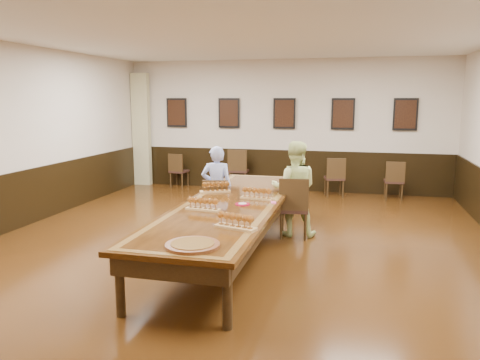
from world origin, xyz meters
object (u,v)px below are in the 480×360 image
(spare_chair_c, at_px, (334,177))
(spare_chair_d, at_px, (394,180))
(chair_man, at_px, (216,205))
(chair_woman, at_px, (294,207))
(carved_platter, at_px, (193,245))
(person_man, at_px, (217,188))
(person_woman, at_px, (294,189))
(spare_chair_b, at_px, (239,169))
(conference_table, at_px, (232,212))
(spare_chair_a, at_px, (179,170))

(spare_chair_c, distance_m, spare_chair_d, 1.33)
(chair_man, height_order, spare_chair_d, chair_man)
(chair_woman, height_order, carved_platter, chair_woman)
(spare_chair_d, xyz_separation_m, person_man, (-3.17, -3.35, 0.29))
(person_woman, bearing_deg, carved_platter, 72.89)
(spare_chair_c, height_order, carved_platter, spare_chair_c)
(chair_man, xyz_separation_m, spare_chair_c, (1.83, 3.43, 0.00))
(chair_man, height_order, spare_chair_c, spare_chair_c)
(spare_chair_b, bearing_deg, chair_man, 94.41)
(spare_chair_b, height_order, carved_platter, spare_chair_b)
(person_man, bearing_deg, spare_chair_c, -130.51)
(spare_chair_b, bearing_deg, conference_table, 99.03)
(chair_man, xyz_separation_m, spare_chair_b, (-0.56, 3.76, 0.05))
(conference_table, bearing_deg, chair_man, 118.11)
(chair_man, xyz_separation_m, spare_chair_d, (3.15, 3.45, -0.02))
(chair_woman, distance_m, spare_chair_d, 3.94)
(chair_man, bearing_deg, person_woman, 170.75)
(chair_man, relative_size, spare_chair_d, 1.04)
(spare_chair_b, xyz_separation_m, spare_chair_c, (2.38, -0.33, -0.05))
(conference_table, bearing_deg, spare_chair_a, 119.58)
(spare_chair_d, height_order, conference_table, spare_chair_d)
(spare_chair_b, height_order, spare_chair_d, spare_chair_b)
(chair_man, height_order, spare_chair_a, chair_man)
(spare_chair_c, distance_m, conference_table, 4.65)
(spare_chair_d, bearing_deg, conference_table, 57.50)
(spare_chair_b, xyz_separation_m, spare_chair_d, (3.71, -0.31, -0.07))
(spare_chair_d, bearing_deg, spare_chair_b, -7.19)
(chair_man, distance_m, spare_chair_b, 3.80)
(chair_woman, height_order, conference_table, chair_woman)
(chair_woman, xyz_separation_m, spare_chair_b, (-1.90, 3.81, 0.01))
(chair_man, bearing_deg, conference_table, 106.55)
(conference_table, bearing_deg, spare_chair_d, 59.93)
(chair_man, xyz_separation_m, person_man, (-0.02, 0.10, 0.27))
(spare_chair_c, height_order, conference_table, spare_chair_c)
(person_woman, distance_m, carved_platter, 3.28)
(chair_man, distance_m, person_man, 0.29)
(person_man, bearing_deg, spare_chair_d, -144.96)
(spare_chair_b, height_order, spare_chair_c, spare_chair_b)
(person_man, bearing_deg, chair_woman, 162.22)
(chair_man, height_order, person_man, person_man)
(spare_chair_a, distance_m, spare_chair_b, 1.58)
(person_man, bearing_deg, conference_table, 105.30)
(spare_chair_c, relative_size, person_man, 0.63)
(person_woman, bearing_deg, person_man, -7.99)
(chair_woman, height_order, spare_chair_b, spare_chair_b)
(chair_man, relative_size, spare_chair_a, 1.05)
(spare_chair_c, bearing_deg, spare_chair_d, 167.92)
(chair_woman, height_order, spare_chair_a, chair_woman)
(carved_platter, bearing_deg, spare_chair_a, 112.52)
(spare_chair_b, distance_m, person_woman, 4.16)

